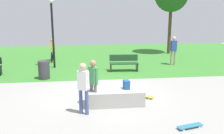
{
  "coord_description": "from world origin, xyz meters",
  "views": [
    {
      "loc": [
        -0.69,
        -9.65,
        3.4
      ],
      "look_at": [
        0.39,
        -0.38,
        1.19
      ],
      "focal_mm": 39.27,
      "sensor_mm": 36.0,
      "label": 1
    }
  ],
  "objects": [
    {
      "name": "pedestrian_with_backpack",
      "position": [
        4.81,
        4.77,
        1.07
      ],
      "size": [
        0.43,
        0.36,
        1.78
      ],
      "color": "tan",
      "rests_on": "ground_plane"
    },
    {
      "name": "skater_performing_trick",
      "position": [
        -0.74,
        -2.02,
        1.02
      ],
      "size": [
        0.39,
        0.33,
        1.73
      ],
      "color": "#3F5184",
      "rests_on": "ground_plane"
    },
    {
      "name": "skater_watching",
      "position": [
        -0.39,
        -1.36,
        0.98
      ],
      "size": [
        0.35,
        0.38,
        1.68
      ],
      "color": "slate",
      "rests_on": "ground_plane"
    },
    {
      "name": "grass_lawn",
      "position": [
        0.0,
        7.95,
        0.0
      ],
      "size": [
        26.6,
        12.1,
        0.01
      ],
      "primitive_type": "cube",
      "color": "#387A2D",
      "rests_on": "ground_plane"
    },
    {
      "name": "lamp_post",
      "position": [
        -2.45,
        4.86,
        2.44
      ],
      "size": [
        0.28,
        0.28,
        4.0
      ],
      "color": "black",
      "rests_on": "ground_plane"
    },
    {
      "name": "cyclist_on_bicycle",
      "position": [
        -2.79,
        6.9,
        0.63
      ],
      "size": [
        0.22,
        1.82,
        1.52
      ],
      "color": "black",
      "rests_on": "ground_plane"
    },
    {
      "name": "concrete_ledge",
      "position": [
        0.39,
        -1.29,
        0.27
      ],
      "size": [
        2.07,
        0.85,
        0.55
      ],
      "primitive_type": "cube",
      "color": "#A8A59E",
      "rests_on": "ground_plane"
    },
    {
      "name": "ground_plane",
      "position": [
        0.0,
        0.0,
        0.0
      ],
      "size": [
        28.0,
        28.0,
        0.0
      ],
      "primitive_type": "plane",
      "color": "gray"
    },
    {
      "name": "trash_bin",
      "position": [
        -2.68,
        2.45,
        0.45
      ],
      "size": [
        0.56,
        0.56,
        0.91
      ],
      "primitive_type": "cylinder",
      "color": "#333338",
      "rests_on": "ground_plane"
    },
    {
      "name": "backpack_on_ledge",
      "position": [
        0.83,
        -1.21,
        0.71
      ],
      "size": [
        0.23,
        0.3,
        0.32
      ],
      "primitive_type": "cube",
      "rotation": [
        0.0,
        0.0,
        4.82
      ],
      "color": "#1E4C8C",
      "rests_on": "concrete_ledge"
    },
    {
      "name": "skateboard_spare",
      "position": [
        1.61,
        -0.71,
        0.06
      ],
      "size": [
        0.74,
        0.67,
        0.08
      ],
      "color": "gold",
      "rests_on": "ground_plane"
    },
    {
      "name": "park_bench_center_lawn",
      "position": [
        1.52,
        3.58,
        0.48
      ],
      "size": [
        1.62,
        0.56,
        0.91
      ],
      "color": "#1E4223",
      "rests_on": "ground_plane"
    },
    {
      "name": "skateboard_by_ledge",
      "position": [
        2.34,
        -3.38,
        0.06
      ],
      "size": [
        0.82,
        0.39,
        0.08
      ],
      "color": "teal",
      "rests_on": "ground_plane"
    }
  ]
}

